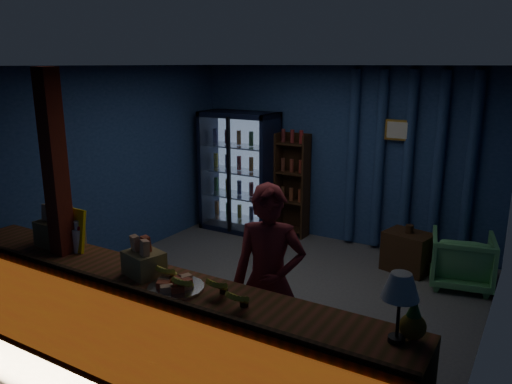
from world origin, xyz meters
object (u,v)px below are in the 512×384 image
shopkeeper (269,282)px  table_lamp (400,289)px  green_chair (462,260)px  pastry_tray (176,286)px

shopkeeper → table_lamp: 1.42m
green_chair → table_lamp: (0.07, -3.27, 0.98)m
green_chair → table_lamp: 3.41m
shopkeeper → green_chair: bearing=45.9°
shopkeeper → green_chair: 2.99m
table_lamp → green_chair: bearing=91.3°
shopkeeper → green_chair: size_ratio=2.34×
green_chair → pastry_tray: 3.80m
green_chair → table_lamp: bearing=79.4°
table_lamp → pastry_tray: bearing=-175.8°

